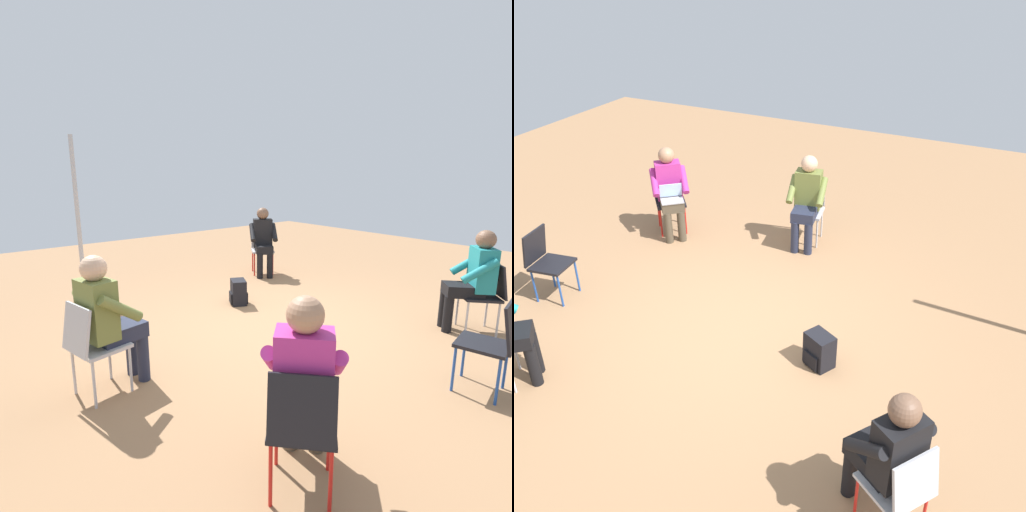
# 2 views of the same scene
# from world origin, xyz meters

# --- Properties ---
(ground_plane) EXTENTS (14.76, 14.76, 0.00)m
(ground_plane) POSITION_xyz_m (0.00, 0.00, 0.00)
(ground_plane) COLOR #99704C
(chair_east) EXTENTS (0.50, 0.47, 0.85)m
(chair_east) POSITION_xyz_m (2.31, 0.11, 0.50)
(chair_east) COLOR #B7B7BC
(chair_east) RESTS_ON ground
(chair_northeast) EXTENTS (0.59, 0.58, 0.85)m
(chair_northeast) POSITION_xyz_m (1.74, 2.01, 0.50)
(chair_northeast) COLOR black
(chair_northeast) RESTS_ON ground
(chair_southwest) EXTENTS (0.57, 0.58, 0.85)m
(chair_southwest) POSITION_xyz_m (-1.57, -2.19, 0.50)
(chair_southwest) COLOR #B7B7BC
(chair_southwest) RESTS_ON ground
(chair_north) EXTENTS (0.46, 0.50, 0.85)m
(chair_north) POSITION_xyz_m (-0.35, 2.26, 0.50)
(chair_north) COLOR black
(chair_north) RESTS_ON ground
(person_with_laptop) EXTENTS (0.64, 0.63, 1.24)m
(person_with_laptop) POSITION_xyz_m (1.61, 1.89, 0.69)
(person_with_laptop) COLOR #4C4233
(person_with_laptop) RESTS_ON ground
(person_in_black) EXTENTS (0.63, 0.63, 1.24)m
(person_in_black) POSITION_xyz_m (-1.48, -2.05, 0.69)
(person_in_black) COLOR black
(person_in_black) RESTS_ON ground
(person_in_olive) EXTENTS (0.56, 0.55, 1.24)m
(person_in_olive) POSITION_xyz_m (2.14, 0.08, 0.69)
(person_in_olive) COLOR #23283D
(person_in_olive) RESTS_ON ground
(backpack_near_laptop_user) EXTENTS (0.31, 0.34, 0.36)m
(backpack_near_laptop_user) POSITION_xyz_m (-0.12, -1.03, 0.16)
(backpack_near_laptop_user) COLOR black
(backpack_near_laptop_user) RESTS_ON ground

